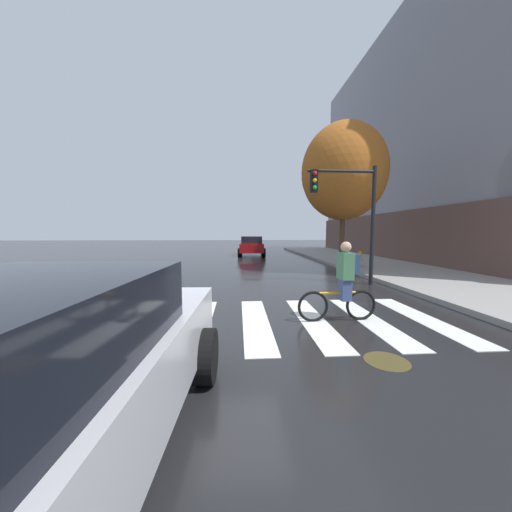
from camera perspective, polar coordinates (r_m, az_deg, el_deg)
The scene contains 10 objects.
ground_plane at distance 5.82m, azimuth -6.47°, elevation -13.85°, with size 120.00×120.00×0.00m, color black.
crosswalk_stripes at distance 5.82m, azimuth -6.24°, elevation -13.79°, with size 9.09×3.33×0.01m.
manhole_cover at distance 4.64m, azimuth 25.94°, elevation -19.36°, with size 0.64×0.64×0.01m, color #473D1E.
sedan_near at distance 2.56m, azimuth -41.03°, elevation -20.73°, with size 2.35×4.69×1.59m.
sedan_mid at distance 21.97m, azimuth -0.93°, elevation 2.23°, with size 2.29×4.60×1.56m.
cyclist at distance 5.98m, azimuth 18.04°, elevation -5.21°, with size 1.71×0.37×1.69m.
traffic_light_near at distance 10.18m, azimuth 19.42°, elevation 10.28°, with size 2.47×0.28×4.20m.
fire_hydrant at distance 14.85m, azimuth 21.13°, elevation -0.52°, with size 0.33×0.22×0.78m.
street_tree_near at distance 13.84m, azimuth 18.08°, elevation 16.58°, with size 3.92×3.92×6.97m.
corner_building at distance 26.47m, azimuth 40.00°, elevation 17.13°, with size 15.02×22.78×15.99m.
Camera 1 is at (0.27, -5.50, 1.88)m, focal length 18.89 mm.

